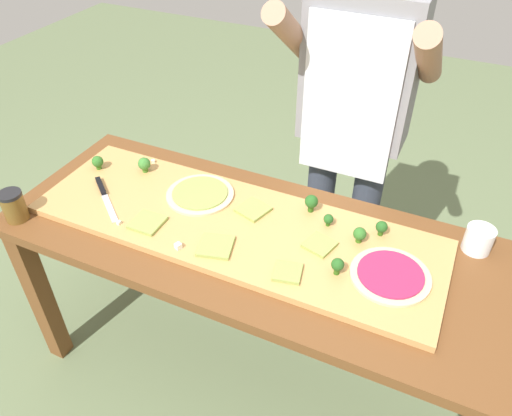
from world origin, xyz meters
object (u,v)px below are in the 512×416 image
pizza_slice_far_left (320,245)px  prep_table (249,257)px  pizza_slice_near_right (253,210)px  broccoli_floret_back_left (311,202)px  broccoli_floret_center_right (328,219)px  flour_cup (478,241)px  chefs_knife (104,193)px  cheese_crumble_c (119,223)px  pizza_slice_far_right (147,223)px  cheese_crumble_b (153,161)px  pizza_slice_near_left (288,272)px  broccoli_floret_front_right (144,164)px  broccoli_floret_center_left (98,162)px  pizza_whole_beet_magenta (390,275)px  broccoli_floret_front_left (338,265)px  cook_center (354,114)px  broccoli_floret_front_mid (382,227)px  pizza_whole_pesto_green (200,194)px  pizza_slice_center (216,246)px  cheese_crumble_a (178,246)px  broccoli_floret_back_right (360,234)px  sauce_jar (14,206)px

pizza_slice_far_left → prep_table: bearing=-175.2°
pizza_slice_near_right → broccoli_floret_back_left: 0.21m
broccoli_floret_center_right → flour_cup: size_ratio=0.49×
chefs_knife → cheese_crumble_c: bearing=-36.5°
pizza_slice_far_right → cheese_crumble_b: 0.38m
pizza_slice_near_left → broccoli_floret_front_right: 0.77m
broccoli_floret_center_left → pizza_whole_beet_magenta: bearing=-4.8°
chefs_knife → broccoli_floret_back_left: (0.73, 0.23, 0.03)m
cheese_crumble_b → broccoli_floret_back_left: bearing=-2.2°
chefs_knife → broccoli_floret_center_right: broccoli_floret_center_right is taller
pizza_slice_near_left → broccoli_floret_front_right: broccoli_floret_front_right is taller
pizza_whole_beet_magenta → cheese_crumble_b: bearing=167.4°
broccoli_floret_front_left → cook_center: cook_center is taller
broccoli_floret_front_left → broccoli_floret_center_right: bearing=115.0°
broccoli_floret_front_mid → pizza_whole_pesto_green: bearing=-174.3°
broccoli_floret_front_mid → cook_center: 0.49m
broccoli_floret_back_left → pizza_slice_center: bearing=-125.0°
cheese_crumble_b → cheese_crumble_a: bearing=-47.2°
pizza_slice_near_right → cook_center: bearing=65.5°
chefs_knife → pizza_slice_far_left: (0.81, 0.07, -0.00)m
pizza_slice_center → broccoli_floret_back_right: 0.47m
cook_center → prep_table: bearing=-108.1°
pizza_slice_far_right → broccoli_floret_front_right: bearing=126.0°
prep_table → broccoli_floret_center_right: broccoli_floret_center_right is taller
pizza_slice_far_left → broccoli_floret_center_left: bearing=176.4°
chefs_knife → sauce_jar: 0.30m
broccoli_floret_center_right → broccoli_floret_back_right: 0.12m
broccoli_floret_center_right → broccoli_floret_front_mid: size_ratio=0.82×
pizza_whole_beet_magenta → pizza_slice_center: 0.55m
cook_center → pizza_whole_beet_magenta: bearing=-62.0°
pizza_whole_beet_magenta → pizza_slice_near_right: size_ratio=2.49×
broccoli_floret_center_left → broccoli_floret_front_mid: (1.10, 0.08, 0.00)m
pizza_slice_near_right → cheese_crumble_b: bearing=167.4°
pizza_slice_center → cheese_crumble_a: cheese_crumble_a is taller
pizza_slice_far_left → sauce_jar: size_ratio=0.79×
broccoli_floret_center_right → cheese_crumble_c: 0.71m
broccoli_floret_center_left → broccoli_floret_back_left: (0.85, 0.10, 0.01)m
cheese_crumble_b → cook_center: size_ratio=0.01×
broccoli_floret_front_left → cheese_crumble_b: (-0.86, 0.28, -0.03)m
pizza_whole_beet_magenta → sauce_jar: bearing=-168.9°
pizza_slice_near_left → broccoli_floret_back_right: (0.16, 0.23, 0.03)m
chefs_knife → cheese_crumble_c: size_ratio=17.98×
pizza_slice_near_right → cheese_crumble_a: size_ratio=5.05×
prep_table → cheese_crumble_c: bearing=-158.5°
pizza_whole_beet_magenta → broccoli_floret_front_left: broccoli_floret_front_left is taller
pizza_slice_far_right → flour_cup: (1.03, 0.37, 0.01)m
chefs_knife → broccoli_floret_front_left: (0.90, -0.03, 0.03)m
pizza_slice_near_left → cheese_crumble_b: size_ratio=6.57×
pizza_slice_far_left → cook_center: bearing=96.9°
pizza_slice_far_left → cheese_crumble_b: bearing=166.4°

